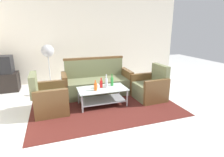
# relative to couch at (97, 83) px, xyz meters

# --- Properties ---
(ground_plane) EXTENTS (14.00, 14.00, 0.00)m
(ground_plane) POSITION_rel_couch_xyz_m (0.11, -1.48, -0.32)
(ground_plane) COLOR white
(wall_back) EXTENTS (6.52, 0.12, 2.80)m
(wall_back) POSITION_rel_couch_xyz_m (0.11, 1.58, 1.08)
(wall_back) COLOR silver
(wall_back) RESTS_ON ground
(rug) EXTENTS (3.22, 2.28, 0.01)m
(rug) POSITION_rel_couch_xyz_m (-0.01, -0.74, -0.31)
(rug) COLOR #511E19
(rug) RESTS_ON ground
(couch) EXTENTS (1.81, 0.77, 0.96)m
(couch) POSITION_rel_couch_xyz_m (0.00, 0.00, 0.00)
(couch) COLOR #6B704C
(couch) RESTS_ON rug
(armchair_left) EXTENTS (0.71, 0.77, 0.85)m
(armchair_left) POSITION_rel_couch_xyz_m (-1.21, -0.72, -0.03)
(armchair_left) COLOR #6B704C
(armchair_left) RESTS_ON rug
(armchair_right) EXTENTS (0.73, 0.79, 0.85)m
(armchair_right) POSITION_rel_couch_xyz_m (1.18, -0.77, -0.03)
(armchair_right) COLOR #6B704C
(armchair_right) RESTS_ON rug
(coffee_table) EXTENTS (1.10, 0.60, 0.40)m
(coffee_table) POSITION_rel_couch_xyz_m (-0.06, -0.75, -0.04)
(coffee_table) COLOR silver
(coffee_table) RESTS_ON rug
(bottle_orange) EXTENTS (0.07, 0.07, 0.23)m
(bottle_orange) POSITION_rel_couch_xyz_m (-0.23, -0.83, 0.18)
(bottle_orange) COLOR #D85919
(bottle_orange) RESTS_ON coffee_table
(bottle_green) EXTENTS (0.07, 0.07, 0.28)m
(bottle_green) POSITION_rel_couch_xyz_m (0.22, -0.63, 0.20)
(bottle_green) COLOR #2D8C38
(bottle_green) RESTS_ON coffee_table
(bottle_red) EXTENTS (0.06, 0.06, 0.23)m
(bottle_red) POSITION_rel_couch_xyz_m (-0.06, -0.68, 0.18)
(bottle_red) COLOR red
(bottle_red) RESTS_ON coffee_table
(bottle_clear) EXTENTS (0.06, 0.06, 0.31)m
(bottle_clear) POSITION_rel_couch_xyz_m (0.05, -0.71, 0.21)
(bottle_clear) COLOR silver
(bottle_clear) RESTS_ON coffee_table
(cup) EXTENTS (0.08, 0.08, 0.10)m
(cup) POSITION_rel_couch_xyz_m (-0.16, -0.70, 0.14)
(cup) COLOR silver
(cup) RESTS_ON coffee_table
(tv_stand) EXTENTS (0.80, 0.50, 0.52)m
(tv_stand) POSITION_rel_couch_xyz_m (-2.44, 1.07, -0.06)
(tv_stand) COLOR black
(tv_stand) RESTS_ON ground
(television) EXTENTS (0.61, 0.46, 0.48)m
(television) POSITION_rel_couch_xyz_m (-2.44, 1.07, 0.44)
(television) COLOR black
(television) RESTS_ON tv_stand
(pedestal_fan) EXTENTS (0.36, 0.36, 1.27)m
(pedestal_fan) POSITION_rel_couch_xyz_m (-1.18, 1.12, 0.70)
(pedestal_fan) COLOR #2D2D33
(pedestal_fan) RESTS_ON ground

